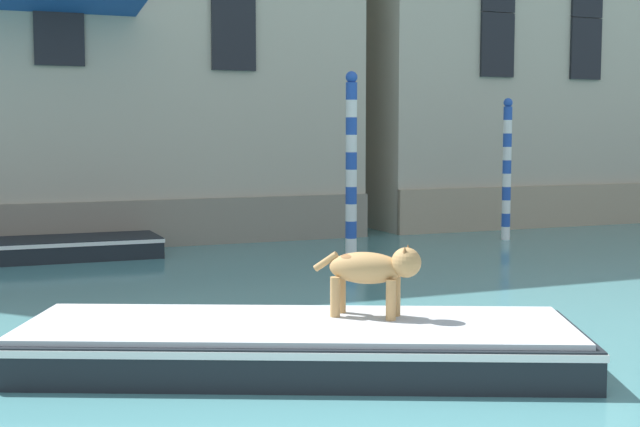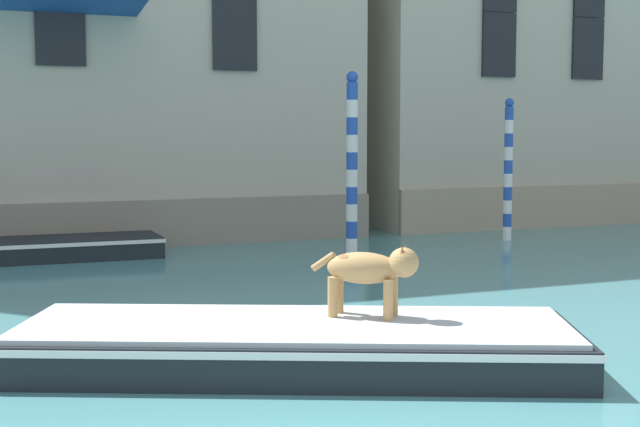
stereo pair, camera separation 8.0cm
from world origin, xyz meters
The scene contains 6 objects.
palazzo_right centered at (15.64, 19.28, 6.26)m, with size 14.71×6.13×12.54m.
boat_foreground centered at (1.11, 5.09, 0.28)m, with size 6.77×4.67×0.53m.
dog_on_deck centered at (2.04, 5.02, 1.09)m, with size 1.07×0.92×0.86m.
boat_moored_near_palazzo centered at (-1.49, 15.18, 0.23)m, with size 6.39×1.73×0.44m.
mooring_pole_0 centered at (5.54, 13.27, 2.01)m, with size 0.26×0.26×3.98m.
mooring_pole_1 centered at (10.26, 14.31, 1.77)m, with size 0.22×0.22×3.51m.
Camera 1 is at (-2.51, -4.24, 2.70)m, focal length 50.00 mm.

